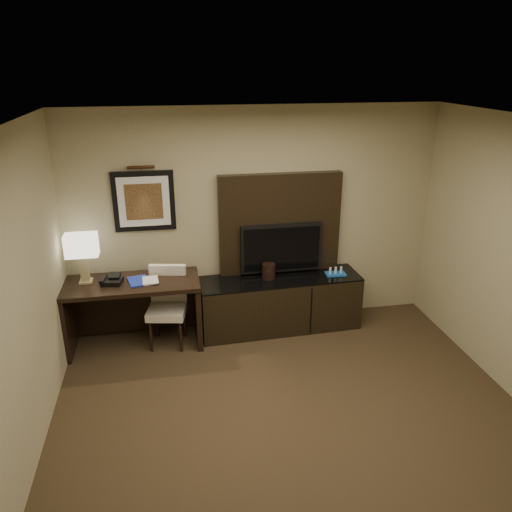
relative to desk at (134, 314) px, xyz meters
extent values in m
cube|color=#332517|center=(1.50, -2.10, -0.41)|extent=(4.50, 5.00, 0.01)
cube|color=silver|center=(1.50, -2.10, 2.29)|extent=(4.50, 5.00, 0.01)
cube|color=tan|center=(1.50, 0.40, 0.94)|extent=(4.50, 0.01, 2.70)
cube|color=black|center=(0.00, 0.00, 0.00)|extent=(1.53, 0.66, 0.82)
cube|color=black|center=(1.76, 0.10, -0.07)|extent=(2.00, 0.63, 0.68)
cube|color=black|center=(1.80, 0.34, 0.86)|extent=(1.50, 0.12, 1.30)
cube|color=black|center=(1.80, 0.24, 0.61)|extent=(1.00, 0.08, 0.60)
cube|color=black|center=(0.20, 0.38, 1.24)|extent=(0.70, 0.04, 0.70)
cylinder|color=#432815|center=(0.20, 0.34, 1.64)|extent=(0.04, 0.04, 0.30)
cube|color=#182A9C|center=(0.08, -0.01, 0.42)|extent=(0.28, 0.33, 0.02)
imported|color=#B4AE8E|center=(0.13, -0.04, 0.53)|extent=(0.18, 0.03, 0.24)
cylinder|color=black|center=(1.62, 0.12, 0.36)|extent=(0.18, 0.18, 0.18)
camera|label=1|loc=(0.47, -5.33, 2.75)|focal=35.00mm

